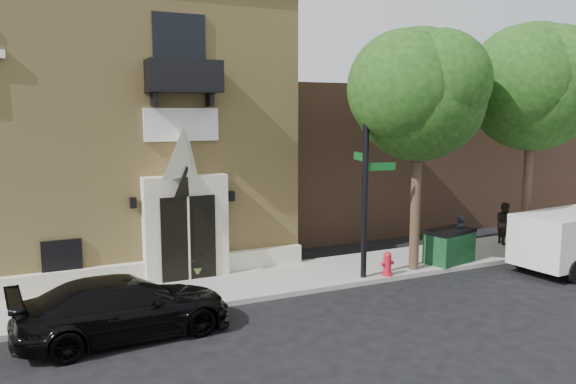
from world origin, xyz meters
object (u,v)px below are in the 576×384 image
Objects in this scene: fire_hydrant at (387,264)px; dumpster at (449,245)px; pedestrian_far at (505,223)px; street_sign at (366,170)px; pedestrian_near at (459,237)px; black_sedan at (125,307)px.

dumpster reaches higher than fire_hydrant.
fire_hydrant is 6.93m from pedestrian_far.
pedestrian_near is (4.27, 0.48, -2.60)m from street_sign.
pedestrian_near is at bearing 18.10° from street_sign.
black_sedan is at bearing 0.33° from pedestrian_near.
fire_hydrant is at bearing 2.41° from pedestrian_near.
fire_hydrant is (8.26, 1.12, -0.20)m from black_sedan.
dumpster is at bearing 15.32° from street_sign.
black_sedan reaches higher than dumpster.
street_sign reaches higher than dumpster.
street_sign is 4.10× the size of pedestrian_far.
pedestrian_near is at bearing 7.06° from dumpster.
black_sedan is 8.11m from street_sign.
pedestrian_far is (3.20, 1.00, 0.04)m from pedestrian_near.
black_sedan is at bearing 173.98° from dumpster.
pedestrian_near reaches higher than black_sedan.
black_sedan is at bearing -172.30° from fire_hydrant.
pedestrian_near reaches higher than fire_hydrant.
dumpster is at bearing 127.82° from pedestrian_far.
street_sign is at bearing -1.91° from pedestrian_near.
black_sedan is at bearing 120.42° from pedestrian_far.
dumpster is (11.12, 1.53, 0.01)m from black_sedan.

